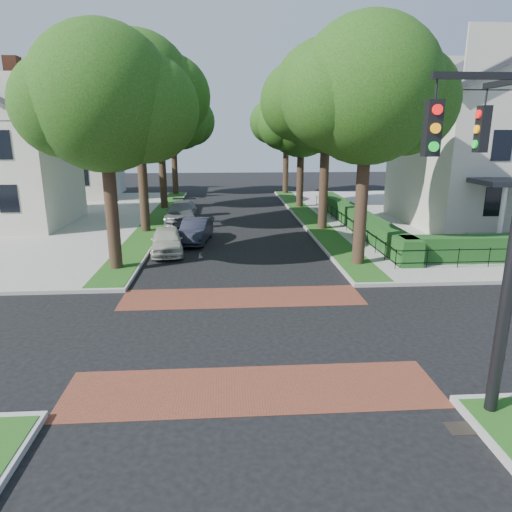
# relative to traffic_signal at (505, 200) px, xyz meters

# --- Properties ---
(ground) EXTENTS (120.00, 120.00, 0.00)m
(ground) POSITION_rel_traffic_signal_xyz_m (-4.89, 4.41, -4.71)
(ground) COLOR black
(ground) RESTS_ON ground
(sidewalk_ne) EXTENTS (30.00, 30.00, 0.15)m
(sidewalk_ne) POSITION_rel_traffic_signal_xyz_m (14.61, 23.41, -4.63)
(sidewalk_ne) COLOR gray
(sidewalk_ne) RESTS_ON ground
(crosswalk_far) EXTENTS (9.00, 2.20, 0.01)m
(crosswalk_far) POSITION_rel_traffic_signal_xyz_m (-4.89, 7.61, -4.70)
(crosswalk_far) COLOR brown
(crosswalk_far) RESTS_ON ground
(crosswalk_near) EXTENTS (9.00, 2.20, 0.01)m
(crosswalk_near) POSITION_rel_traffic_signal_xyz_m (-4.89, 1.21, -4.70)
(crosswalk_near) COLOR brown
(crosswalk_near) RESTS_ON ground
(storm_drain) EXTENTS (0.65, 0.45, 0.01)m
(storm_drain) POSITION_rel_traffic_signal_xyz_m (-0.59, -0.59, -4.70)
(storm_drain) COLOR black
(storm_drain) RESTS_ON ground
(grass_strip_ne) EXTENTS (1.60, 29.80, 0.02)m
(grass_strip_ne) POSITION_rel_traffic_signal_xyz_m (0.51, 23.51, -4.55)
(grass_strip_ne) COLOR #1B4413
(grass_strip_ne) RESTS_ON sidewalk_ne
(grass_strip_nw) EXTENTS (1.60, 29.80, 0.02)m
(grass_strip_nw) POSITION_rel_traffic_signal_xyz_m (-10.29, 23.51, -4.55)
(grass_strip_nw) COLOR #1B4413
(grass_strip_nw) RESTS_ON sidewalk_nw
(tree_right_near) EXTENTS (7.75, 6.67, 10.66)m
(tree_right_near) POSITION_rel_traffic_signal_xyz_m (0.72, 11.65, 2.92)
(tree_right_near) COLOR black
(tree_right_near) RESTS_ON sidewalk_ne
(tree_right_mid) EXTENTS (8.25, 7.09, 11.22)m
(tree_right_mid) POSITION_rel_traffic_signal_xyz_m (0.72, 19.66, 3.28)
(tree_right_mid) COLOR black
(tree_right_mid) RESTS_ON sidewalk_ne
(tree_right_far) EXTENTS (7.25, 6.23, 9.74)m
(tree_right_far) POSITION_rel_traffic_signal_xyz_m (0.71, 28.64, 2.20)
(tree_right_far) COLOR black
(tree_right_far) RESTS_ON sidewalk_ne
(tree_right_back) EXTENTS (7.50, 6.45, 10.20)m
(tree_right_back) POSITION_rel_traffic_signal_xyz_m (0.72, 37.64, 2.56)
(tree_right_back) COLOR black
(tree_right_back) RESTS_ON sidewalk_ne
(tree_left_near) EXTENTS (7.50, 6.45, 10.20)m
(tree_left_near) POSITION_rel_traffic_signal_xyz_m (-10.28, 11.64, 2.56)
(tree_left_near) COLOR black
(tree_left_near) RESTS_ON sidewalk_nw
(tree_left_mid) EXTENTS (8.00, 6.88, 11.48)m
(tree_left_mid) POSITION_rel_traffic_signal_xyz_m (-10.28, 19.66, 3.64)
(tree_left_mid) COLOR black
(tree_left_mid) RESTS_ON sidewalk_nw
(tree_left_far) EXTENTS (7.00, 6.02, 9.86)m
(tree_left_far) POSITION_rel_traffic_signal_xyz_m (-10.29, 28.63, 2.41)
(tree_left_far) COLOR black
(tree_left_far) RESTS_ON sidewalk_nw
(tree_left_back) EXTENTS (7.75, 6.66, 10.44)m
(tree_left_back) POSITION_rel_traffic_signal_xyz_m (-10.28, 37.65, 2.70)
(tree_left_back) COLOR black
(tree_left_back) RESTS_ON sidewalk_nw
(hedge_main_road) EXTENTS (1.00, 18.00, 1.20)m
(hedge_main_road) POSITION_rel_traffic_signal_xyz_m (2.81, 19.41, -3.96)
(hedge_main_road) COLOR #183E15
(hedge_main_road) RESTS_ON sidewalk_ne
(fence_main_road) EXTENTS (0.06, 18.00, 0.90)m
(fence_main_road) POSITION_rel_traffic_signal_xyz_m (2.01, 19.41, -4.11)
(fence_main_road) COLOR black
(fence_main_road) RESTS_ON sidewalk_ne
(house_victorian) EXTENTS (13.00, 13.05, 12.48)m
(house_victorian) POSITION_rel_traffic_signal_xyz_m (12.62, 20.33, 1.31)
(house_victorian) COLOR beige
(house_victorian) RESTS_ON sidewalk_ne
(house_left_far) EXTENTS (10.00, 9.00, 10.14)m
(house_left_far) POSITION_rel_traffic_signal_xyz_m (-20.38, 36.41, 0.33)
(house_left_far) COLOR beige
(house_left_far) RESTS_ON sidewalk_nw
(traffic_signal) EXTENTS (2.17, 2.00, 8.00)m
(traffic_signal) POSITION_rel_traffic_signal_xyz_m (0.00, 0.00, 0.00)
(traffic_signal) COLOR black
(traffic_signal) RESTS_ON sidewalk_se
(parked_car_front) EXTENTS (2.00, 4.08, 1.34)m
(parked_car_front) POSITION_rel_traffic_signal_xyz_m (-8.49, 14.44, -4.04)
(parked_car_front) COLOR beige
(parked_car_front) RESTS_ON ground
(parked_car_middle) EXTENTS (1.93, 4.19, 1.33)m
(parked_car_middle) POSITION_rel_traffic_signal_xyz_m (-7.19, 16.80, -4.04)
(parked_car_middle) COLOR black
(parked_car_middle) RESTS_ON ground
(parked_car_rear) EXTENTS (2.05, 4.94, 1.43)m
(parked_car_rear) POSITION_rel_traffic_signal_xyz_m (-8.49, 22.86, -3.99)
(parked_car_rear) COLOR slate
(parked_car_rear) RESTS_ON ground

